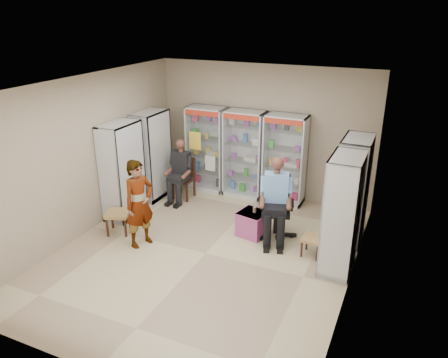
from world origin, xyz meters
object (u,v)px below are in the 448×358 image
at_px(cabinet_right_far, 353,190).
at_px(cabinet_left_near, 122,171).
at_px(standing_man, 139,204).
at_px(seated_shopkeeper, 276,201).
at_px(woven_stool_a, 312,246).
at_px(cabinet_left_far, 152,155).
at_px(cabinet_back_left, 207,149).
at_px(cabinet_back_mid, 244,154).
at_px(pink_trunk, 253,224).
at_px(wooden_chair, 183,179).
at_px(cabinet_right_near, 342,215).
at_px(office_chair, 276,208).
at_px(woven_stool_b, 119,222).
at_px(cabinet_back_right, 285,160).

xyz_separation_m(cabinet_right_far, cabinet_left_near, (-4.46, -0.90, 0.00)).
bearing_deg(cabinet_right_far, standing_man, 117.17).
relative_size(seated_shopkeeper, woven_stool_a, 4.32).
height_order(cabinet_left_near, woven_stool_a, cabinet_left_near).
distance_m(cabinet_left_far, cabinet_left_near, 1.10).
distance_m(cabinet_back_left, cabinet_back_mid, 0.95).
xyz_separation_m(cabinet_left_far, cabinet_left_near, (0.00, -1.10, 0.00)).
height_order(cabinet_left_near, pink_trunk, cabinet_left_near).
distance_m(cabinet_back_mid, cabinet_left_near, 2.77).
xyz_separation_m(wooden_chair, standing_man, (0.32, -2.18, 0.36)).
bearing_deg(seated_shopkeeper, pink_trunk, 174.23).
relative_size(cabinet_right_near, standing_man, 1.21).
bearing_deg(woven_stool_a, cabinet_back_left, 146.68).
relative_size(cabinet_right_near, office_chair, 1.66).
distance_m(cabinet_right_far, cabinet_left_far, 4.46).
bearing_deg(pink_trunk, seated_shopkeeper, 10.54).
height_order(cabinet_left_near, woven_stool_b, cabinet_left_near).
height_order(cabinet_back_mid, office_chair, cabinet_back_mid).
distance_m(cabinet_back_left, pink_trunk, 2.63).
distance_m(cabinet_right_far, pink_trunk, 1.96).
bearing_deg(cabinet_back_left, standing_man, -88.67).
bearing_deg(cabinet_back_right, pink_trunk, -92.49).
xyz_separation_m(cabinet_back_right, cabinet_left_near, (-2.83, -2.03, 0.00)).
bearing_deg(cabinet_right_far, cabinet_back_mid, 66.35).
bearing_deg(woven_stool_b, cabinet_back_right, 47.31).
height_order(cabinet_back_right, office_chair, cabinet_back_right).
bearing_deg(cabinet_left_far, pink_trunk, 73.59).
distance_m(wooden_chair, seated_shopkeeper, 2.68).
xyz_separation_m(seated_shopkeeper, woven_stool_a, (0.81, -0.34, -0.59)).
xyz_separation_m(cabinet_right_near, cabinet_left_far, (-4.46, 1.30, 0.00)).
bearing_deg(standing_man, woven_stool_b, 92.89).
distance_m(cabinet_back_mid, woven_stool_b, 3.22).
relative_size(cabinet_back_mid, cabinet_left_far, 1.00).
relative_size(seated_shopkeeper, pink_trunk, 3.07).
height_order(cabinet_left_far, pink_trunk, cabinet_left_far).
bearing_deg(seated_shopkeeper, cabinet_left_far, 150.67).
distance_m(cabinet_back_left, woven_stool_b, 2.88).
xyz_separation_m(cabinet_right_far, woven_stool_a, (-0.48, -0.88, -0.82)).
bearing_deg(pink_trunk, cabinet_back_left, 136.33).
distance_m(wooden_chair, office_chair, 2.65).
relative_size(cabinet_left_near, woven_stool_a, 5.64).
bearing_deg(office_chair, standing_man, -165.56).
xyz_separation_m(cabinet_left_far, pink_trunk, (2.75, -0.81, -0.76)).
bearing_deg(cabinet_right_far, cabinet_back_right, 55.27).
bearing_deg(cabinet_left_near, office_chair, 97.48).
xyz_separation_m(cabinet_back_left, office_chair, (2.24, -1.61, -0.40)).
relative_size(cabinet_left_far, wooden_chair, 2.13).
xyz_separation_m(cabinet_back_left, wooden_chair, (-0.25, -0.73, -0.53)).
bearing_deg(cabinet_left_far, cabinet_right_near, 73.75).
bearing_deg(cabinet_back_mid, cabinet_right_far, -23.65).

